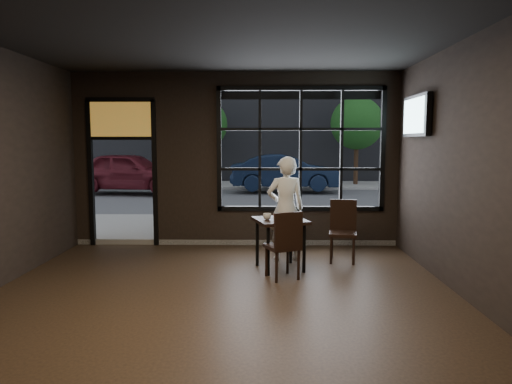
{
  "coord_description": "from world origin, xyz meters",
  "views": [
    {
      "loc": [
        0.51,
        -4.92,
        1.93
      ],
      "look_at": [
        0.4,
        2.2,
        1.15
      ],
      "focal_mm": 32.0,
      "sensor_mm": 36.0,
      "label": 1
    }
  ],
  "objects_px": {
    "chair_near": "(282,244)",
    "navy_car": "(285,172)",
    "man": "(286,209)",
    "cafe_table": "(280,244)"
  },
  "relations": [
    {
      "from": "man",
      "to": "chair_near",
      "type": "bearing_deg",
      "value": 76.16
    },
    {
      "from": "cafe_table",
      "to": "man",
      "type": "xyz_separation_m",
      "value": [
        0.11,
        0.55,
        0.46
      ]
    },
    {
      "from": "man",
      "to": "navy_car",
      "type": "distance_m",
      "value": 10.03
    },
    {
      "from": "chair_near",
      "to": "man",
      "type": "height_order",
      "value": "man"
    },
    {
      "from": "chair_near",
      "to": "navy_car",
      "type": "relative_size",
      "value": 0.24
    },
    {
      "from": "cafe_table",
      "to": "chair_near",
      "type": "relative_size",
      "value": 0.8
    },
    {
      "from": "chair_near",
      "to": "navy_car",
      "type": "height_order",
      "value": "navy_car"
    },
    {
      "from": "cafe_table",
      "to": "chair_near",
      "type": "bearing_deg",
      "value": -105.21
    },
    {
      "from": "cafe_table",
      "to": "man",
      "type": "bearing_deg",
      "value": 61.76
    },
    {
      "from": "chair_near",
      "to": "navy_car",
      "type": "xyz_separation_m",
      "value": [
        0.56,
        11.03,
        0.29
      ]
    }
  ]
}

